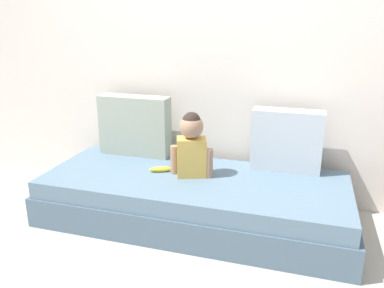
# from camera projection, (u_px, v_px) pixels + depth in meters

# --- Properties ---
(ground_plane) EXTENTS (12.00, 12.00, 0.00)m
(ground_plane) POSITION_uv_depth(u_px,v_px,m) (194.00, 220.00, 2.89)
(ground_plane) COLOR #B2ADA3
(back_wall) EXTENTS (5.43, 0.10, 2.34)m
(back_wall) POSITION_uv_depth(u_px,v_px,m) (215.00, 54.00, 3.05)
(back_wall) COLOR silver
(back_wall) RESTS_ON ground
(couch) EXTENTS (2.23, 0.89, 0.35)m
(couch) POSITION_uv_depth(u_px,v_px,m) (194.00, 199.00, 2.84)
(couch) COLOR #495F70
(couch) RESTS_ON ground
(throw_pillow_left) EXTENTS (0.59, 0.16, 0.49)m
(throw_pillow_left) POSITION_uv_depth(u_px,v_px,m) (135.00, 126.00, 3.19)
(throw_pillow_left) COLOR #99A393
(throw_pillow_left) RESTS_ON couch
(throw_pillow_right) EXTENTS (0.51, 0.16, 0.46)m
(throw_pillow_right) POSITION_uv_depth(u_px,v_px,m) (287.00, 141.00, 2.85)
(throw_pillow_right) COLOR #B2BCC6
(throw_pillow_right) RESTS_ON couch
(toddler) EXTENTS (0.32, 0.20, 0.47)m
(toddler) POSITION_uv_depth(u_px,v_px,m) (191.00, 144.00, 2.74)
(toddler) COLOR gold
(toddler) RESTS_ON couch
(banana) EXTENTS (0.17, 0.11, 0.04)m
(banana) POSITION_uv_depth(u_px,v_px,m) (161.00, 169.00, 2.87)
(banana) COLOR yellow
(banana) RESTS_ON couch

